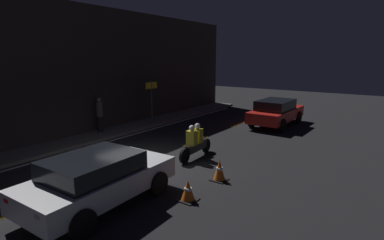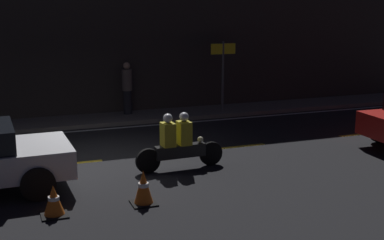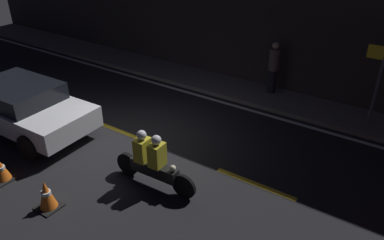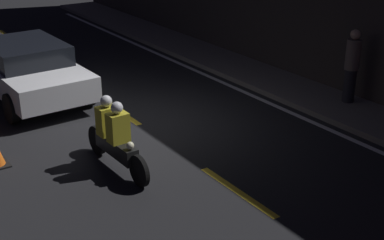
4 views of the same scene
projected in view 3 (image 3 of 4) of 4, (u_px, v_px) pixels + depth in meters
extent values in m
plane|color=black|center=(141.00, 139.00, 10.40)|extent=(56.00, 56.00, 0.00)
cube|color=#605B56|center=(221.00, 85.00, 13.54)|extent=(28.00, 1.64, 0.13)
cube|color=gold|center=(22.00, 93.00, 13.11)|extent=(2.00, 0.14, 0.01)
cube|color=gold|center=(115.00, 129.00, 10.89)|extent=(2.00, 0.14, 0.01)
cube|color=gold|center=(255.00, 184.00, 8.67)|extent=(2.00, 0.14, 0.01)
cube|color=silver|center=(205.00, 97.00, 12.79)|extent=(25.20, 0.14, 0.01)
cube|color=silver|center=(26.00, 110.00, 10.55)|extent=(4.16, 2.00, 0.58)
cube|color=black|center=(17.00, 92.00, 10.39)|extent=(2.31, 1.76, 0.47)
cube|color=red|center=(1.00, 83.00, 11.88)|extent=(0.07, 0.20, 0.10)
cylinder|color=black|center=(83.00, 118.00, 10.77)|extent=(0.69, 0.20, 0.69)
cylinder|color=black|center=(29.00, 147.00, 9.41)|extent=(0.69, 0.20, 0.69)
cylinder|color=black|center=(27.00, 98.00, 11.96)|extent=(0.69, 0.20, 0.69)
cylinder|color=black|center=(184.00, 186.00, 8.14)|extent=(0.58, 0.10, 0.58)
cylinder|color=black|center=(128.00, 164.00, 8.87)|extent=(0.58, 0.12, 0.58)
cube|color=black|center=(154.00, 169.00, 8.43)|extent=(1.22, 0.29, 0.30)
sphere|color=#F2EABF|center=(173.00, 168.00, 8.09)|extent=(0.14, 0.14, 0.14)
cube|color=gold|center=(157.00, 155.00, 8.18)|extent=(0.29, 0.37, 0.55)
sphere|color=silver|center=(156.00, 140.00, 8.00)|extent=(0.22, 0.22, 0.22)
cube|color=gold|center=(143.00, 150.00, 8.37)|extent=(0.29, 0.37, 0.55)
sphere|color=silver|center=(142.00, 135.00, 8.18)|extent=(0.22, 0.22, 0.22)
cube|color=black|center=(4.00, 179.00, 8.82)|extent=(0.49, 0.49, 0.03)
cone|color=orange|center=(0.00, 169.00, 8.68)|extent=(0.38, 0.38, 0.56)
cylinder|color=white|center=(0.00, 168.00, 8.66)|extent=(0.21, 0.21, 0.07)
cube|color=black|center=(49.00, 207.00, 7.98)|extent=(0.48, 0.48, 0.03)
cone|color=orange|center=(46.00, 194.00, 7.81)|extent=(0.37, 0.37, 0.65)
cylinder|color=white|center=(46.00, 193.00, 7.80)|extent=(0.21, 0.21, 0.08)
cylinder|color=black|center=(272.00, 81.00, 12.68)|extent=(0.28, 0.28, 0.81)
cylinder|color=#594C47|center=(274.00, 60.00, 12.31)|extent=(0.34, 0.34, 0.72)
sphere|color=tan|center=(276.00, 46.00, 12.08)|extent=(0.23, 0.23, 0.23)
cylinder|color=#4C4C51|center=(377.00, 87.00, 10.28)|extent=(0.08, 0.08, 2.40)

